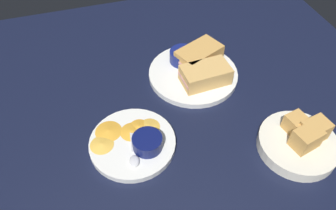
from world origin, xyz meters
TOP-DOWN VIEW (x-y plane):
  - ground_plane at (0.00, 0.00)cm, footprint 110.00×110.00cm
  - plate_sandwich_main at (-0.56, -7.99)cm, footprint 25.39×25.39cm
  - sandwich_half_near at (-2.30, -3.49)cm, footprint 13.62×8.30cm
  - sandwich_half_far at (-3.59, -11.75)cm, footprint 14.94×12.10cm
  - ramekin_dark_sauce at (0.64, -13.58)cm, footprint 7.89×7.89cm
  - spoon_by_dark_ramekin at (-1.05, -7.81)cm, footprint 4.21×9.87cm
  - plate_chips_companion at (21.55, 10.50)cm, footprint 20.45×20.45cm
  - ramekin_light_gravy at (18.48, 13.06)cm, footprint 6.97×6.97cm
  - spoon_by_gravy_ramekin at (22.20, 14.97)cm, footprint 2.90×9.96cm
  - plantain_chip_scatter at (22.86, 7.44)cm, footprint 19.02×11.24cm
  - bread_basket_rear at (-15.45, 22.73)cm, footprint 18.31×18.31cm

SIDE VIEW (x-z plane):
  - ground_plane at x=0.00cm, z-range -3.00..0.00cm
  - plate_sandwich_main at x=-0.56cm, z-range 0.00..1.60cm
  - plate_chips_companion at x=21.55cm, z-range 0.00..1.60cm
  - plantain_chip_scatter at x=22.86cm, z-range 1.60..2.20cm
  - spoon_by_dark_ramekin at x=-1.05cm, z-range 1.56..2.36cm
  - spoon_by_gravy_ramekin at x=22.20cm, z-range 1.56..2.36cm
  - bread_basket_rear at x=-15.45cm, z-range -1.42..6.47cm
  - ramekin_light_gravy at x=18.48cm, z-range 1.74..4.98cm
  - ramekin_dark_sauce at x=0.64cm, z-range 1.74..5.11cm
  - sandwich_half_near at x=-2.30cm, z-range 1.60..6.40cm
  - sandwich_half_far at x=-3.59cm, z-range 1.60..6.40cm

